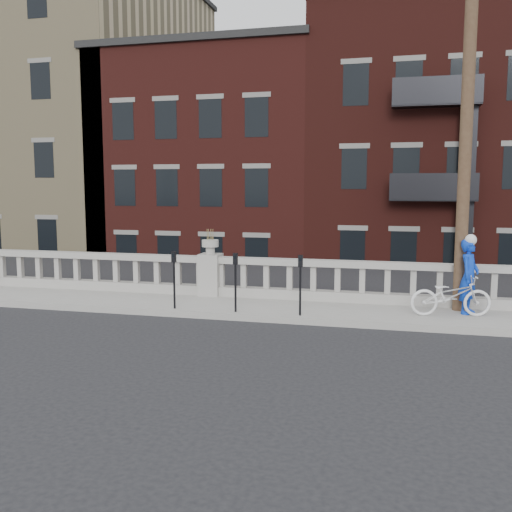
{
  "coord_description": "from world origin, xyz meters",
  "views": [
    {
      "loc": [
        4.8,
        -10.2,
        3.03
      ],
      "look_at": [
        1.43,
        3.2,
        1.33
      ],
      "focal_mm": 40.0,
      "sensor_mm": 36.0,
      "label": 1
    }
  ],
  "objects": [
    {
      "name": "parking_meter_e",
      "position": [
        2.71,
        2.15,
        1.0
      ],
      "size": [
        0.1,
        0.09,
        1.36
      ],
      "color": "black",
      "rests_on": "sidewalk"
    },
    {
      "name": "ground",
      "position": [
        0.0,
        0.0,
        0.0
      ],
      "size": [
        120.0,
        120.0,
        0.0
      ],
      "primitive_type": "plane",
      "color": "black",
      "rests_on": "ground"
    },
    {
      "name": "bicycle",
      "position": [
        5.96,
        2.93,
        0.61
      ],
      "size": [
        1.84,
        0.94,
        0.92
      ],
      "primitive_type": "imported",
      "rotation": [
        0.0,
        0.0,
        1.76
      ],
      "color": "silver",
      "rests_on": "sidewalk"
    },
    {
      "name": "sidewalk",
      "position": [
        0.0,
        3.0,
        0.07
      ],
      "size": [
        32.0,
        2.2,
        0.15
      ],
      "primitive_type": "cube",
      "color": "gray",
      "rests_on": "ground"
    },
    {
      "name": "lower_level",
      "position": [
        0.56,
        23.04,
        2.63
      ],
      "size": [
        80.0,
        44.0,
        20.8
      ],
      "color": "#605E59",
      "rests_on": "ground"
    },
    {
      "name": "planter_pedestal",
      "position": [
        0.0,
        3.95,
        0.83
      ],
      "size": [
        0.55,
        0.55,
        1.76
      ],
      "color": "gray",
      "rests_on": "sidewalk"
    },
    {
      "name": "utility_pole",
      "position": [
        6.2,
        3.6,
        5.24
      ],
      "size": [
        1.6,
        0.28,
        10.0
      ],
      "color": "#422D1E",
      "rests_on": "sidewalk"
    },
    {
      "name": "parking_meter_d",
      "position": [
        1.21,
        2.15,
        1.0
      ],
      "size": [
        0.1,
        0.09,
        1.36
      ],
      "color": "black",
      "rests_on": "sidewalk"
    },
    {
      "name": "balustrade",
      "position": [
        0.0,
        3.95,
        0.64
      ],
      "size": [
        28.0,
        0.34,
        1.03
      ],
      "color": "gray",
      "rests_on": "sidewalk"
    },
    {
      "name": "cyclist",
      "position": [
        6.37,
        3.29,
        1.0
      ],
      "size": [
        0.63,
        0.73,
        1.7
      ],
      "primitive_type": "imported",
      "rotation": [
        0.0,
        0.0,
        1.14
      ],
      "color": "#0C36BD",
      "rests_on": "sidewalk"
    },
    {
      "name": "parking_meter_c",
      "position": [
        -0.29,
        2.15,
        1.0
      ],
      "size": [
        0.1,
        0.09,
        1.36
      ],
      "color": "black",
      "rests_on": "sidewalk"
    }
  ]
}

